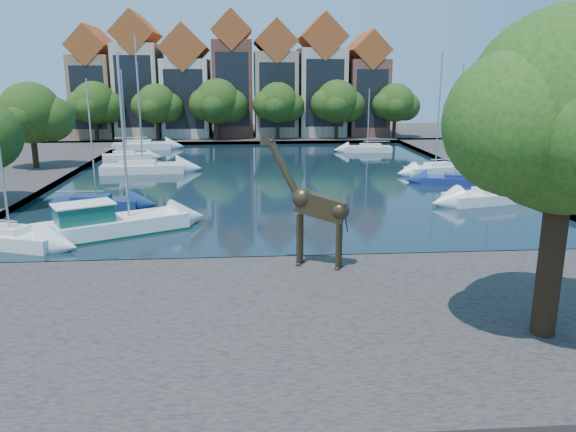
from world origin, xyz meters
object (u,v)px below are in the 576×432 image
plane_tree (572,119)px  sailboat_left_a (10,236)px  motorsailer (107,222)px  sailboat_right_a (490,194)px  giraffe_statue (314,205)px

plane_tree → sailboat_left_a: 27.01m
motorsailer → sailboat_right_a: size_ratio=0.88×
motorsailer → sailboat_left_a: bearing=-159.5°
motorsailer → sailboat_right_a: sailboat_right_a is taller
giraffe_statue → motorsailer: motorsailer is taller
sailboat_left_a → giraffe_statue: bearing=-19.5°
sailboat_left_a → sailboat_right_a: size_ratio=0.85×
sailboat_left_a → sailboat_right_a: sailboat_right_a is taller
giraffe_statue → sailboat_right_a: sailboat_right_a is taller
giraffe_statue → motorsailer: bearing=146.4°
plane_tree → giraffe_statue: bearing=133.1°
giraffe_statue → plane_tree: bearing=-46.9°
motorsailer → sailboat_left_a: (-4.66, -1.74, -0.19)m
sailboat_right_a → giraffe_statue: bearing=-136.1°
plane_tree → sailboat_right_a: bearing=70.9°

